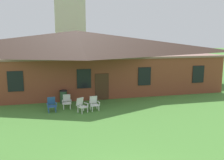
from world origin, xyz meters
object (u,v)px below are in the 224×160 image
lawn_chair_by_porch (52,104)px  trash_bin (63,97)px  lawn_chair_left_end (82,105)px  lawn_chair_near_door (67,101)px  lawn_chair_middle (94,103)px

lawn_chair_by_porch → trash_bin: bearing=66.8°
lawn_chair_by_porch → lawn_chair_left_end: 2.03m
lawn_chair_near_door → lawn_chair_middle: bearing=-27.3°
lawn_chair_middle → lawn_chair_by_porch: bearing=172.3°
lawn_chair_near_door → trash_bin: (-0.17, 1.45, -0.00)m
trash_bin → lawn_chair_middle: bearing=-50.5°
lawn_chair_middle → trash_bin: trash_bin is taller
lawn_chair_by_porch → lawn_chair_left_end: same height
trash_bin → lawn_chair_left_end: bearing=-67.7°
lawn_chair_by_porch → lawn_chair_left_end: (1.93, -0.63, 0.00)m
lawn_chair_near_door → lawn_chair_left_end: same height
lawn_chair_left_end → lawn_chair_middle: (0.88, 0.25, 0.00)m
lawn_chair_by_porch → trash_bin: (0.86, 1.99, -0.00)m
lawn_chair_by_porch → lawn_chair_middle: size_ratio=1.00×
lawn_chair_near_door → lawn_chair_middle: (1.78, -0.92, 0.00)m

